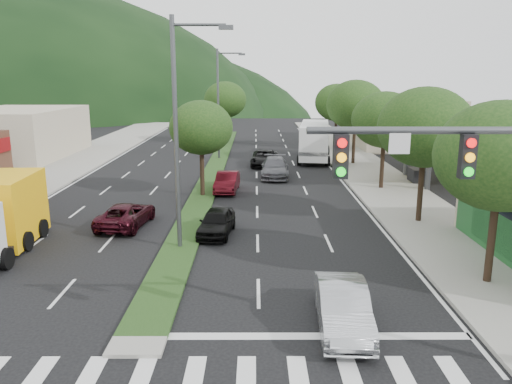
{
  "coord_description": "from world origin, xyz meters",
  "views": [
    {
      "loc": [
        3.38,
        -13.28,
        7.54
      ],
      "look_at": [
        3.43,
        11.12,
        1.89
      ],
      "focal_mm": 35.0,
      "sensor_mm": 36.0,
      "label": 1
    }
  ],
  "objects_px": {
    "traffic_signal": "(487,199)",
    "tree_r_c": "(385,120)",
    "streetlight_mid": "(220,99)",
    "motorhome": "(314,141)",
    "tree_r_e": "(337,103)",
    "tree_med_near": "(201,128)",
    "sedan_silver": "(343,307)",
    "car_queue_d": "(265,158)",
    "car_queue_b": "(275,168)",
    "suv_maroon": "(126,215)",
    "tree_r_d": "(355,105)",
    "tree_r_a": "(501,156)",
    "car_queue_c": "(227,182)",
    "car_queue_a": "(217,222)",
    "tree_r_b": "(425,127)",
    "tree_med_far": "(225,100)",
    "streetlight_near": "(180,124)",
    "box_truck": "(0,217)"
  },
  "relations": [
    {
      "from": "tree_r_d",
      "to": "car_queue_a",
      "type": "bearing_deg",
      "value": -117.78
    },
    {
      "from": "traffic_signal",
      "to": "car_queue_c",
      "type": "xyz_separation_m",
      "value": [
        -7.53,
        20.99,
        -3.99
      ]
    },
    {
      "from": "streetlight_mid",
      "to": "car_queue_c",
      "type": "bearing_deg",
      "value": -84.54
    },
    {
      "from": "tree_r_c",
      "to": "tree_r_e",
      "type": "height_order",
      "value": "tree_r_e"
    },
    {
      "from": "tree_med_far",
      "to": "car_queue_d",
      "type": "xyz_separation_m",
      "value": [
        4.21,
        -14.55,
        -4.34
      ]
    },
    {
      "from": "streetlight_mid",
      "to": "sedan_silver",
      "type": "height_order",
      "value": "streetlight_mid"
    },
    {
      "from": "tree_r_a",
      "to": "motorhome",
      "type": "relative_size",
      "value": 0.73
    },
    {
      "from": "tree_r_a",
      "to": "car_queue_a",
      "type": "xyz_separation_m",
      "value": [
        -10.5,
        6.07,
        -4.19
      ]
    },
    {
      "from": "tree_med_far",
      "to": "suv_maroon",
      "type": "xyz_separation_m",
      "value": [
        -3.26,
        -32.54,
        -4.39
      ]
    },
    {
      "from": "tree_med_near",
      "to": "car_queue_a",
      "type": "xyz_separation_m",
      "value": [
        1.5,
        -7.93,
        -3.8
      ]
    },
    {
      "from": "traffic_signal",
      "to": "tree_r_e",
      "type": "bearing_deg",
      "value": 85.91
    },
    {
      "from": "sedan_silver",
      "to": "tree_r_e",
      "type": "bearing_deg",
      "value": 84.33
    },
    {
      "from": "car_queue_b",
      "to": "traffic_signal",
      "type": "bearing_deg",
      "value": -78.71
    },
    {
      "from": "box_truck",
      "to": "suv_maroon",
      "type": "bearing_deg",
      "value": -146.39
    },
    {
      "from": "tree_r_b",
      "to": "tree_med_near",
      "type": "distance_m",
      "value": 13.43
    },
    {
      "from": "streetlight_mid",
      "to": "streetlight_near",
      "type": "bearing_deg",
      "value": -90.0
    },
    {
      "from": "car_queue_d",
      "to": "tree_r_e",
      "type": "bearing_deg",
      "value": 57.52
    },
    {
      "from": "car_queue_a",
      "to": "box_truck",
      "type": "xyz_separation_m",
      "value": [
        -9.38,
        -2.16,
        0.88
      ]
    },
    {
      "from": "tree_med_near",
      "to": "car_queue_d",
      "type": "height_order",
      "value": "tree_med_near"
    },
    {
      "from": "tree_r_d",
      "to": "tree_med_near",
      "type": "distance_m",
      "value": 16.99
    },
    {
      "from": "car_queue_a",
      "to": "motorhome",
      "type": "bearing_deg",
      "value": 78.57
    },
    {
      "from": "tree_r_a",
      "to": "sedan_silver",
      "type": "bearing_deg",
      "value": -151.05
    },
    {
      "from": "traffic_signal",
      "to": "tree_r_c",
      "type": "bearing_deg",
      "value": 82.15
    },
    {
      "from": "tree_r_a",
      "to": "tree_r_e",
      "type": "relative_size",
      "value": 0.99
    },
    {
      "from": "traffic_signal",
      "to": "motorhome",
      "type": "distance_m",
      "value": 34.23
    },
    {
      "from": "tree_r_b",
      "to": "suv_maroon",
      "type": "height_order",
      "value": "tree_r_b"
    },
    {
      "from": "tree_r_e",
      "to": "suv_maroon",
      "type": "bearing_deg",
      "value": -118.13
    },
    {
      "from": "suv_maroon",
      "to": "box_truck",
      "type": "relative_size",
      "value": 0.67
    },
    {
      "from": "box_truck",
      "to": "streetlight_near",
      "type": "bearing_deg",
      "value": 176.73
    },
    {
      "from": "tree_r_c",
      "to": "streetlight_near",
      "type": "distance_m",
      "value": 16.85
    },
    {
      "from": "tree_r_e",
      "to": "tree_r_c",
      "type": "bearing_deg",
      "value": -90.0
    },
    {
      "from": "sedan_silver",
      "to": "car_queue_a",
      "type": "distance_m",
      "value": 10.41
    },
    {
      "from": "tree_r_b",
      "to": "car_queue_a",
      "type": "distance_m",
      "value": 11.55
    },
    {
      "from": "traffic_signal",
      "to": "tree_r_c",
      "type": "distance_m",
      "value": 21.74
    },
    {
      "from": "car_queue_a",
      "to": "car_queue_d",
      "type": "relative_size",
      "value": 0.77
    },
    {
      "from": "car_queue_a",
      "to": "tree_r_e",
      "type": "bearing_deg",
      "value": 77.37
    },
    {
      "from": "tree_med_near",
      "to": "streetlight_near",
      "type": "xyz_separation_m",
      "value": [
        0.21,
        -10.0,
        1.16
      ]
    },
    {
      "from": "car_queue_b",
      "to": "car_queue_c",
      "type": "xyz_separation_m",
      "value": [
        -3.39,
        -5.0,
        -0.08
      ]
    },
    {
      "from": "suv_maroon",
      "to": "car_queue_c",
      "type": "relative_size",
      "value": 1.12
    },
    {
      "from": "tree_r_c",
      "to": "tree_r_b",
      "type": "bearing_deg",
      "value": -90.0
    },
    {
      "from": "streetlight_mid",
      "to": "motorhome",
      "type": "distance_m",
      "value": 9.46
    },
    {
      "from": "tree_r_b",
      "to": "tree_med_near",
      "type": "height_order",
      "value": "tree_r_b"
    },
    {
      "from": "suv_maroon",
      "to": "car_queue_d",
      "type": "xyz_separation_m",
      "value": [
        7.47,
        18.0,
        0.05
      ]
    },
    {
      "from": "tree_med_near",
      "to": "sedan_silver",
      "type": "height_order",
      "value": "tree_med_near"
    },
    {
      "from": "sedan_silver",
      "to": "car_queue_d",
      "type": "xyz_separation_m",
      "value": [
        -1.85,
        28.74,
        -0.03
      ]
    },
    {
      "from": "suv_maroon",
      "to": "tree_r_d",
      "type": "bearing_deg",
      "value": -122.88
    },
    {
      "from": "sedan_silver",
      "to": "suv_maroon",
      "type": "height_order",
      "value": "sedan_silver"
    },
    {
      "from": "tree_r_a",
      "to": "suv_maroon",
      "type": "height_order",
      "value": "tree_r_a"
    },
    {
      "from": "tree_r_c",
      "to": "car_queue_c",
      "type": "height_order",
      "value": "tree_r_c"
    },
    {
      "from": "traffic_signal",
      "to": "car_queue_d",
      "type": "relative_size",
      "value": 1.45
    }
  ]
}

